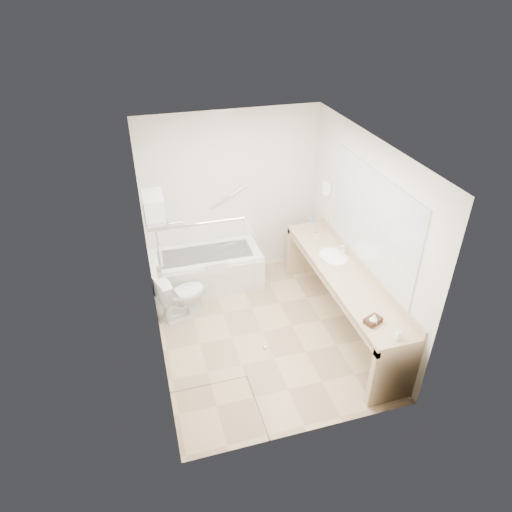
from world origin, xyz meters
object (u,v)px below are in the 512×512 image
object	(u,v)px
toilet	(181,295)
vanity_counter	(343,286)
water_bottle_left	(315,238)
amenity_basket	(373,320)
bathtub	(206,269)

from	to	relation	value
toilet	vanity_counter	bearing A→B (deg)	-130.78
vanity_counter	water_bottle_left	bearing A→B (deg)	97.62
toilet	amenity_basket	distance (m)	2.60
vanity_counter	toilet	distance (m)	2.15
amenity_basket	vanity_counter	bearing A→B (deg)	82.58
amenity_basket	water_bottle_left	bearing A→B (deg)	89.12
vanity_counter	toilet	bearing A→B (deg)	158.15
toilet	amenity_basket	world-z (taller)	amenity_basket
vanity_counter	amenity_basket	size ratio (longest dim) A/B	14.66
bathtub	toilet	size ratio (longest dim) A/B	2.36
vanity_counter	water_bottle_left	distance (m)	0.80
bathtub	amenity_basket	world-z (taller)	amenity_basket
bathtub	water_bottle_left	world-z (taller)	water_bottle_left
toilet	water_bottle_left	size ratio (longest dim) A/B	3.15
bathtub	amenity_basket	xyz separation A→B (m)	(1.40, -2.34, 0.61)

